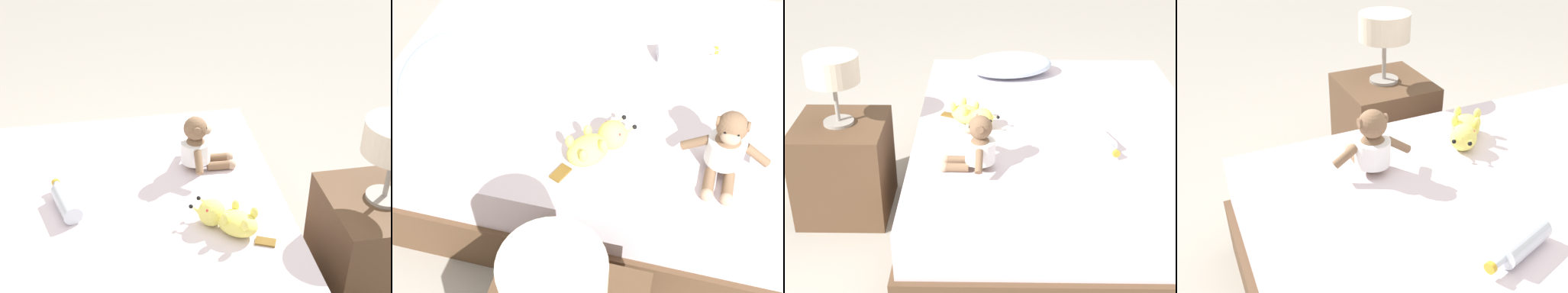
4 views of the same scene
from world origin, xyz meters
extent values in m
plane|color=#9E998E|center=(0.00, 0.00, 0.00)|extent=(16.00, 16.00, 0.00)
cube|color=brown|center=(0.00, 0.00, 0.12)|extent=(1.37, 1.81, 0.25)
cube|color=silver|center=(0.00, 0.00, 0.35)|extent=(1.33, 1.76, 0.20)
ellipsoid|color=silver|center=(-0.22, 0.63, 0.51)|extent=(0.52, 0.36, 0.12)
ellipsoid|color=brown|center=(-0.37, -0.42, 0.52)|extent=(0.10, 0.11, 0.15)
cylinder|color=white|center=(-0.37, -0.42, 0.53)|extent=(0.13, 0.13, 0.09)
sphere|color=brown|center=(-0.37, -0.42, 0.63)|extent=(0.10, 0.10, 0.10)
ellipsoid|color=tan|center=(-0.41, -0.42, 0.63)|extent=(0.05, 0.06, 0.04)
sphere|color=black|center=(-0.40, -0.44, 0.64)|extent=(0.01, 0.01, 0.01)
sphere|color=black|center=(-0.40, -0.40, 0.64)|extent=(0.01, 0.01, 0.01)
cylinder|color=brown|center=(-0.37, -0.47, 0.65)|extent=(0.03, 0.01, 0.03)
cylinder|color=brown|center=(-0.36, -0.37, 0.65)|extent=(0.03, 0.01, 0.03)
cylinder|color=brown|center=(-0.37, -0.52, 0.53)|extent=(0.03, 0.10, 0.08)
cylinder|color=brown|center=(-0.36, -0.32, 0.53)|extent=(0.03, 0.10, 0.08)
cylinder|color=brown|center=(-0.46, -0.45, 0.47)|extent=(0.10, 0.04, 0.04)
cylinder|color=brown|center=(-0.46, -0.39, 0.47)|extent=(0.10, 0.04, 0.04)
sphere|color=tan|center=(-0.51, -0.44, 0.47)|extent=(0.04, 0.04, 0.04)
sphere|color=tan|center=(-0.51, -0.38, 0.47)|extent=(0.04, 0.04, 0.04)
ellipsoid|color=#EAE066|center=(-0.44, 0.01, 0.49)|extent=(0.19, 0.18, 0.08)
sphere|color=#EAE066|center=(-0.36, -0.05, 0.50)|extent=(0.10, 0.10, 0.10)
cone|color=#EAE066|center=(-0.31, -0.06, 0.51)|extent=(0.07, 0.06, 0.05)
sphere|color=black|center=(-0.29, -0.08, 0.52)|extent=(0.02, 0.02, 0.02)
cone|color=#EAE066|center=(-0.35, -0.10, 0.51)|extent=(0.07, 0.06, 0.05)
sphere|color=black|center=(-0.33, -0.12, 0.52)|extent=(0.02, 0.02, 0.02)
sphere|color=red|center=(-0.34, -0.03, 0.53)|extent=(0.02, 0.02, 0.02)
sphere|color=red|center=(-0.38, -0.08, 0.53)|extent=(0.02, 0.02, 0.02)
ellipsoid|color=#EAE066|center=(-0.39, 0.02, 0.53)|extent=(0.04, 0.04, 0.05)
ellipsoid|color=#EAE066|center=(-0.44, -0.04, 0.53)|extent=(0.04, 0.04, 0.05)
ellipsoid|color=#EAE066|center=(-0.45, 0.07, 0.53)|extent=(0.04, 0.04, 0.05)
ellipsoid|color=#EAE066|center=(-0.50, 0.01, 0.53)|extent=(0.04, 0.04, 0.05)
cube|color=brown|center=(-0.53, 0.08, 0.45)|extent=(0.08, 0.06, 0.01)
cylinder|color=silver|center=(0.15, -0.22, 0.48)|extent=(0.12, 0.19, 0.07)
cylinder|color=silver|center=(0.19, -0.32, 0.48)|extent=(0.04, 0.05, 0.03)
cylinder|color=gold|center=(0.20, -0.35, 0.48)|extent=(0.04, 0.02, 0.03)
cylinder|color=beige|center=(-1.03, -0.06, 0.74)|extent=(0.24, 0.24, 0.12)
camera|label=1|loc=(-0.02, 1.53, 1.81)|focal=53.10mm
camera|label=2|loc=(-1.52, -0.26, 1.76)|focal=47.66mm
camera|label=3|loc=(-0.33, -2.44, 1.63)|focal=52.87mm
camera|label=4|loc=(0.81, -0.96, 1.32)|focal=41.50mm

